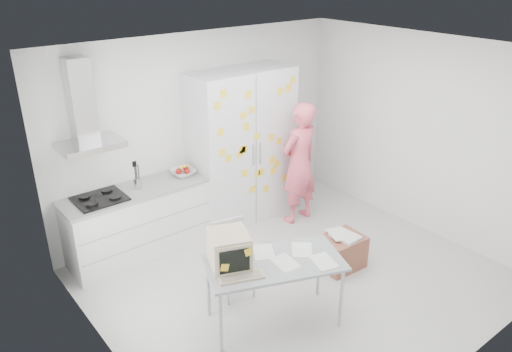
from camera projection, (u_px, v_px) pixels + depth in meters
floor at (296, 279)px, 6.04m from camera, size 4.50×4.00×0.02m
walls at (259, 158)px, 6.00m from camera, size 4.52×4.01×2.70m
ceiling at (305, 53)px, 4.94m from camera, size 4.50×4.00×0.02m
counter_run at (138, 221)px, 6.38m from camera, size 1.84×0.63×1.28m
range_hood at (83, 113)px, 5.62m from camera, size 0.70×0.48×1.01m
tall_cabinet at (242, 147)px, 7.04m from camera, size 1.50×0.68×2.20m
person at (299, 163)px, 7.05m from camera, size 0.68×0.48×1.77m
desk at (246, 256)px, 4.97m from camera, size 1.55×1.16×1.11m
chair at (232, 253)px, 5.64m from camera, size 0.47×0.47×0.88m
cardboard_box at (342, 251)px, 6.19m from camera, size 0.55×0.45×0.46m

